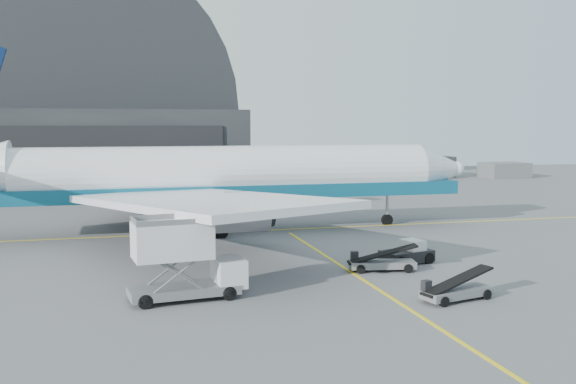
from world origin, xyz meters
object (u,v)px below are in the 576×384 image
object	(u,v)px
catering_truck	(182,260)
belt_loader_b	(381,263)
belt_loader_a	(456,291)
airliner	(207,177)
pushback_tug	(408,254)

from	to	relation	value
catering_truck	belt_loader_b	world-z (taller)	catering_truck
catering_truck	belt_loader_a	xyz separation A→B (m)	(14.93, -4.01, -1.73)
airliner	catering_truck	xyz separation A→B (m)	(-4.37, -22.58, -2.87)
airliner	belt_loader_a	xyz separation A→B (m)	(10.55, -26.60, -4.60)
catering_truck	belt_loader_b	bearing A→B (deg)	8.88
airliner	catering_truck	bearing A→B (deg)	-100.96
catering_truck	belt_loader_b	size ratio (longest dim) A/B	1.40
airliner	belt_loader_a	world-z (taller)	airliner
pushback_tug	belt_loader_b	world-z (taller)	belt_loader_b
airliner	belt_loader_b	distance (m)	21.39
pushback_tug	belt_loader_b	size ratio (longest dim) A/B	0.83
belt_loader_a	belt_loader_b	size ratio (longest dim) A/B	0.98
belt_loader_b	belt_loader_a	bearing A→B (deg)	-70.88
catering_truck	belt_loader_a	bearing A→B (deg)	-22.07
airliner	pushback_tug	xyz separation A→B (m)	(12.21, -16.76, -4.51)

